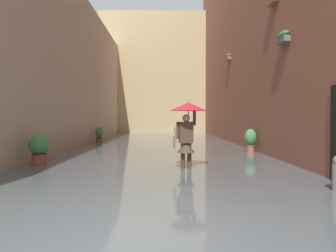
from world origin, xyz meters
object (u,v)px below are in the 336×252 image
potted_plant_near_right (99,134)px  potted_plant_far_right (39,148)px  potted_plant_mid_left (250,140)px  person_wading (187,121)px

potted_plant_near_right → potted_plant_far_right: bearing=90.7°
potted_plant_mid_left → potted_plant_near_right: bearing=-40.3°
person_wading → potted_plant_mid_left: bearing=-124.8°
potted_plant_mid_left → potted_plant_far_right: bearing=24.5°
person_wading → potted_plant_far_right: size_ratio=2.00×
potted_plant_near_right → person_wading: bearing=113.5°
person_wading → potted_plant_mid_left: size_ratio=1.92×
person_wading → potted_plant_near_right: 11.32m
potted_plant_near_right → potted_plant_far_right: size_ratio=0.95×
person_wading → potted_plant_near_right: bearing=-66.5°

